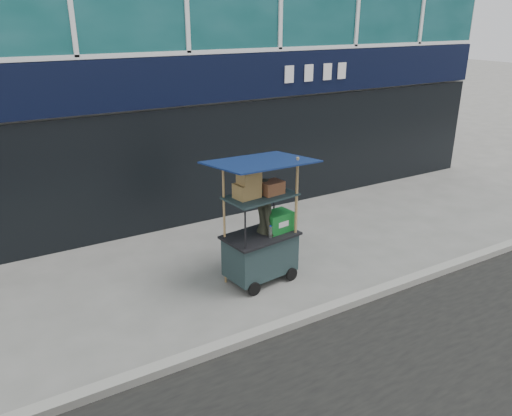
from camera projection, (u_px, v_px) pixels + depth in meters
ground at (306, 312)px, 7.30m from camera, size 80.00×80.00×0.00m
curb at (314, 315)px, 7.11m from camera, size 80.00×0.18×0.12m
vendor_cart at (261, 239)px, 7.92m from camera, size 1.67×1.28×2.09m
vendor_man at (265, 229)px, 8.01m from camera, size 0.59×0.72×1.70m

